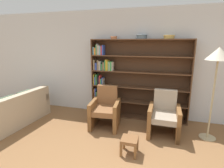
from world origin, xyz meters
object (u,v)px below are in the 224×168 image
at_px(bowl_sage, 142,36).
at_px(armchair_leather, 106,109).
at_px(bowl_copper, 169,37).
at_px(armchair_cushioned, 164,116).
at_px(bookshelf, 130,80).
at_px(footstool, 129,142).
at_px(couch, 14,112).
at_px(floor_lamp, 218,59).
at_px(bowl_slate, 114,37).

height_order(bowl_sage, armchair_leather, bowl_sage).
relative_size(bowl_copper, armchair_cushioned, 0.28).
bearing_deg(armchair_leather, bookshelf, -128.55).
bearing_deg(armchair_leather, footstool, 123.47).
height_order(couch, floor_lamp, floor_lamp).
bearing_deg(bowl_copper, floor_lamp, -34.54).
distance_m(bowl_slate, couch, 3.03).
height_order(bowl_sage, bowl_copper, bowl_sage).
xyz_separation_m(armchair_leather, armchair_cushioned, (1.32, 0.00, 0.00)).
bearing_deg(footstool, armchair_leather, 129.05).
height_order(bowl_slate, bowl_sage, bowl_sage).
xyz_separation_m(bowl_slate, footstool, (0.74, -1.59, -1.81)).
bearing_deg(bowl_slate, bowl_copper, 0.00).
height_order(bowl_slate, floor_lamp, bowl_slate).
bearing_deg(bowl_slate, bookshelf, 2.93).
relative_size(bowl_slate, couch, 0.10).
bearing_deg(armchair_leather, floor_lamp, 175.92).
distance_m(bowl_sage, couch, 3.56).
height_order(bowl_slate, bowl_copper, bowl_copper).
bearing_deg(armchair_leather, couch, 7.99).
bearing_deg(bowl_slate, bowl_sage, 0.00).
height_order(armchair_cushioned, footstool, armchair_cushioned).
bearing_deg(armchair_leather, armchair_cushioned, 174.43).
relative_size(bowl_slate, armchair_cushioned, 0.19).
height_order(couch, footstool, couch).
xyz_separation_m(bowl_copper, floor_lamp, (0.89, -0.61, -0.42)).
relative_size(bookshelf, footstool, 8.10).
height_order(bowl_sage, footstool, bowl_sage).
xyz_separation_m(armchair_cushioned, floor_lamp, (0.89, 0.06, 1.23)).
bearing_deg(floor_lamp, bowl_copper, 145.46).
relative_size(couch, armchair_cushioned, 1.85).
relative_size(bowl_slate, armchair_leather, 0.19).
distance_m(couch, footstool, 2.92).
xyz_separation_m(couch, floor_lamp, (4.35, 0.58, 1.36)).
height_order(bookshelf, bowl_copper, bowl_copper).
distance_m(bookshelf, floor_lamp, 1.97).
bearing_deg(bowl_sage, bowl_slate, 180.00).
relative_size(couch, armchair_leather, 1.85).
height_order(bookshelf, bowl_sage, bowl_sage).
xyz_separation_m(bookshelf, bowl_copper, (0.87, -0.02, 1.07)).
distance_m(bowl_slate, floor_lamp, 2.31).
bearing_deg(bookshelf, bowl_sage, -5.18).
relative_size(bowl_copper, armchair_leather, 0.28).
xyz_separation_m(bowl_sage, bowl_copper, (0.62, 0.00, -0.01)).
relative_size(bowl_sage, couch, 0.15).
height_order(bookshelf, armchair_leather, bookshelf).
xyz_separation_m(bookshelf, armchair_leather, (-0.45, -0.69, -0.58)).
distance_m(armchair_leather, floor_lamp, 2.53).
relative_size(bowl_slate, bowl_sage, 0.65).
height_order(bowl_copper, armchair_leather, bowl_copper).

